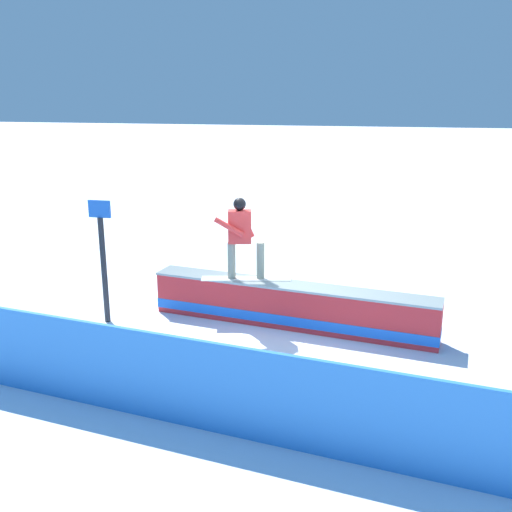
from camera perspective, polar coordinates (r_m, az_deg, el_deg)
ground_plane at (r=10.36m, az=3.41°, el=-6.87°), size 120.00×120.00×0.00m
grind_box at (r=10.23m, az=3.44°, el=-5.05°), size 5.10×1.27×0.78m
snowboarder at (r=10.13m, az=-1.44°, el=2.01°), size 1.61×0.62×1.47m
safety_fence at (r=6.99m, az=-1.29°, el=-13.37°), size 11.95×1.82×1.18m
trail_marker at (r=10.49m, az=-14.80°, el=-0.25°), size 0.40×0.10×2.22m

